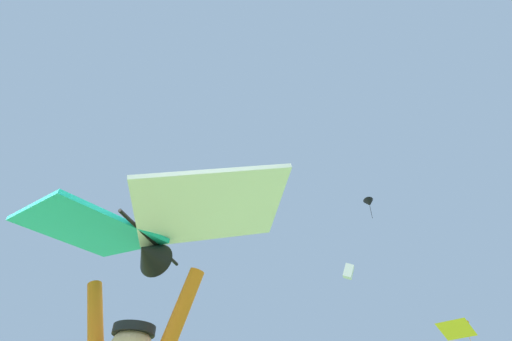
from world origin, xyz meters
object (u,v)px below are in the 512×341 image
Objects in this scene: distant_kite_orange_low_left at (465,325)px; distant_kite_white_mid_left at (349,271)px; distant_kite_black_high_right at (369,203)px; distant_kite_yellow_mid_right at (456,328)px; held_stunt_kite at (146,227)px.

distant_kite_white_mid_left is at bearing -141.44° from distant_kite_orange_low_left.
distant_kite_white_mid_left is 0.86× the size of distant_kite_orange_low_left.
distant_kite_white_mid_left is 0.70× the size of distant_kite_black_high_right.
distant_kite_orange_low_left is (-3.12, 23.65, 6.33)m from distant_kite_yellow_mid_right.
distant_kite_black_high_right reaches higher than distant_kite_yellow_mid_right.
distant_kite_yellow_mid_right is at bearing -61.10° from distant_kite_white_mid_left.
distant_kite_yellow_mid_right is (-0.07, 10.58, 1.85)m from held_stunt_kite.
distant_kite_orange_low_left is (3.24, 7.49, -9.08)m from distant_kite_black_high_right.
distant_kite_black_high_right is 23.21m from distant_kite_yellow_mid_right.
distant_kite_white_mid_left reaches higher than held_stunt_kite.
distant_kite_black_high_right is 1.23× the size of distant_kite_orange_low_left.
held_stunt_kite is 1.20× the size of distant_kite_orange_low_left.
held_stunt_kite is 32.96m from distant_kite_white_mid_left.
distant_kite_orange_low_left is (-3.19, 34.23, 8.18)m from held_stunt_kite.
distant_kite_orange_low_left is at bearing 95.32° from held_stunt_kite.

